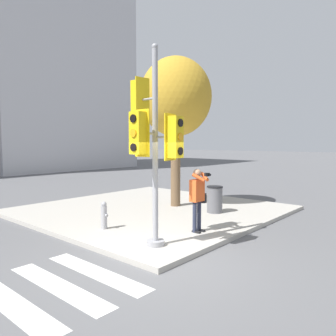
% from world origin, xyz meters
% --- Properties ---
extents(ground_plane, '(160.00, 160.00, 0.00)m').
position_xyz_m(ground_plane, '(0.00, 0.00, 0.00)').
color(ground_plane, '#5B5B5E').
extents(sidewalk_corner, '(8.00, 8.00, 0.12)m').
position_xyz_m(sidewalk_corner, '(3.50, 3.50, 0.06)').
color(sidewalk_corner, '#ADA89E').
rests_on(sidewalk_corner, ground_plane).
extents(traffic_signal_pole, '(0.95, 1.40, 4.55)m').
position_xyz_m(traffic_signal_pole, '(0.37, 0.49, 2.65)').
color(traffic_signal_pole, '#939399').
rests_on(traffic_signal_pole, sidewalk_corner).
extents(person_photographer, '(0.58, 0.54, 1.68)m').
position_xyz_m(person_photographer, '(2.06, 0.44, 1.13)').
color(person_photographer, black).
rests_on(person_photographer, sidewalk_corner).
extents(street_tree, '(2.62, 2.62, 5.46)m').
position_xyz_m(street_tree, '(4.40, 3.14, 4.10)').
color(street_tree, brown).
rests_on(street_tree, sidewalk_corner).
extents(fire_hydrant, '(0.17, 0.23, 0.76)m').
position_xyz_m(fire_hydrant, '(0.60, 2.54, 0.50)').
color(fire_hydrant, '#99999E').
rests_on(fire_hydrant, sidewalk_corner).
extents(trash_bin, '(0.54, 0.54, 0.89)m').
position_xyz_m(trash_bin, '(4.36, 1.39, 0.57)').
color(trash_bin, '#5B5B60').
rests_on(trash_bin, sidewalk_corner).
extents(building_right, '(13.48, 12.15, 22.19)m').
position_xyz_m(building_right, '(11.62, 25.73, 11.11)').
color(building_right, '#BCBCC1').
rests_on(building_right, ground_plane).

